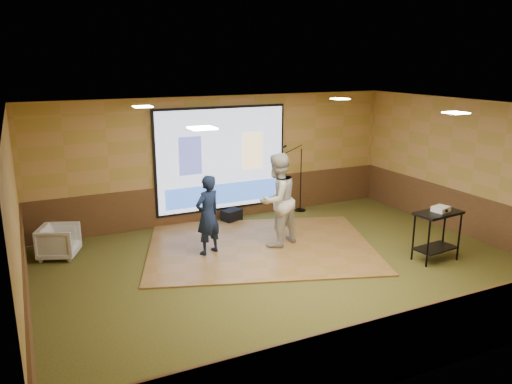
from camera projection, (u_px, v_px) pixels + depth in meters
name	position (u px, v px, depth m)	size (l,w,h in m)	color
ground	(291.00, 270.00, 9.35)	(9.00, 9.00, 0.00)	#33391A
room_shell	(293.00, 160.00, 8.81)	(9.04, 7.04, 3.02)	tan
wainscot_back	(222.00, 200.00, 12.26)	(9.00, 0.04, 0.95)	#512E1B
wainscot_front	(429.00, 338.00, 6.19)	(9.00, 0.04, 0.95)	#512E1B
wainscot_left	(27.00, 293.00, 7.37)	(0.04, 7.00, 0.95)	#512E1B
wainscot_right	(467.00, 215.00, 11.08)	(0.04, 7.00, 0.95)	#512E1B
projector_screen	(222.00, 160.00, 11.97)	(3.32, 0.06, 2.52)	black
downlight_nw	(143.00, 107.00, 9.24)	(0.32, 0.32, 0.02)	#FFE5BF
downlight_ne	(340.00, 99.00, 11.06)	(0.32, 0.32, 0.02)	#FFE5BF
downlight_sw	(202.00, 128.00, 6.36)	(0.32, 0.32, 0.02)	#FFE5BF
downlight_se	(456.00, 113.00, 8.18)	(0.32, 0.32, 0.02)	#FFE5BF
dance_floor	(261.00, 246.00, 10.48)	(4.63, 3.53, 0.03)	olive
player_left	(208.00, 215.00, 9.87)	(0.59, 0.39, 1.61)	#121D3A
player_right	(277.00, 200.00, 10.29)	(0.95, 0.74, 1.95)	beige
av_table	(437.00, 226.00, 9.64)	(0.94, 0.49, 0.99)	black
projector	(441.00, 209.00, 9.57)	(0.30, 0.25, 0.10)	white
mic_stand	(299.00, 193.00, 12.86)	(0.69, 0.28, 1.77)	black
banquet_chair	(59.00, 242.00, 9.87)	(0.70, 0.72, 0.65)	gray
duffel_bag	(232.00, 216.00, 12.12)	(0.46, 0.31, 0.29)	black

